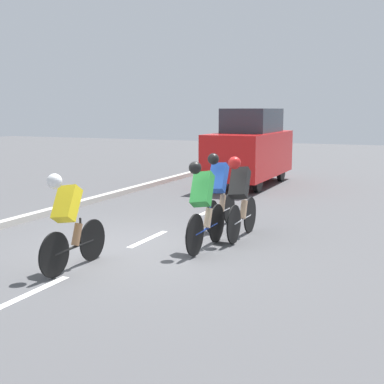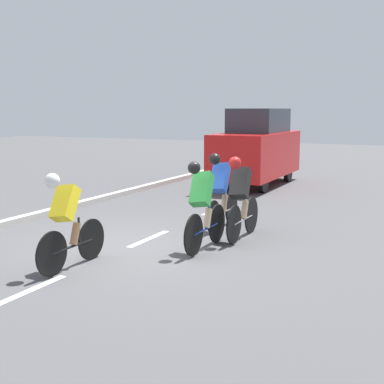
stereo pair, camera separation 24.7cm
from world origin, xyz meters
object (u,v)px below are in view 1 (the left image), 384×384
Objects in this scene: cyclist_black at (240,196)px; support_car at (250,148)px; cyclist_blue at (219,188)px; cyclist_green at (203,204)px; cyclist_yellow at (69,219)px.

cyclist_black is 7.28m from support_car.
cyclist_green is at bearing 102.03° from cyclist_blue.
cyclist_blue is 0.99× the size of cyclist_black.
cyclist_green is at bearing 72.07° from cyclist_black.
cyclist_black is at bearing 135.85° from cyclist_blue.
cyclist_blue is 3.71m from cyclist_yellow.
support_car is at bearing -73.85° from cyclist_black.
cyclist_blue is at bearing -77.97° from cyclist_green.
cyclist_yellow is at bearing 59.35° from cyclist_black.
cyclist_yellow is at bearing 91.76° from support_car.
cyclist_blue is at bearing 101.99° from support_car.
cyclist_yellow is at bearing 53.70° from cyclist_green.
support_car is at bearing -78.00° from cyclist_green.
support_car reaches higher than cyclist_green.
cyclist_yellow is 2.35m from cyclist_green.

